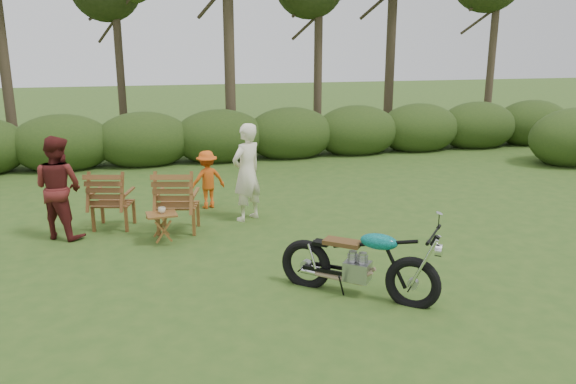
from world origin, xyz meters
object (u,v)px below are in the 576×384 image
object	(u,v)px
side_table	(162,228)
adult_a	(248,219)
motorcycle	(356,294)
child	(208,207)
adult_b	(64,237)
lawn_chair_left	(115,227)
cup	(162,210)
lawn_chair_right	(179,231)

from	to	relation	value
side_table	adult_a	distance (m)	1.79
motorcycle	adult_a	xyz separation A→B (m)	(-0.69, 3.47, 0.00)
adult_a	child	size ratio (longest dim) A/B	1.56
adult_b	child	xyz separation A→B (m)	(2.52, 1.08, 0.00)
lawn_chair_left	cup	size ratio (longest dim) A/B	8.78
lawn_chair_left	cup	world-z (taller)	cup
motorcycle	side_table	world-z (taller)	motorcycle
lawn_chair_left	cup	xyz separation A→B (m)	(0.76, -1.02, 0.54)
lawn_chair_left	adult_a	xyz separation A→B (m)	(2.30, -0.17, 0.00)
cup	adult_a	xyz separation A→B (m)	(1.54, 0.85, -0.54)
lawn_chair_right	adult_a	size ratio (longest dim) A/B	0.62
lawn_chair_right	adult_b	size ratio (longest dim) A/B	0.64
motorcycle	child	size ratio (longest dim) A/B	1.75
lawn_chair_right	cup	world-z (taller)	cup
child	lawn_chair_left	bearing A→B (deg)	9.42
child	adult_b	bearing A→B (deg)	7.86
motorcycle	child	bearing A→B (deg)	147.01
motorcycle	adult_b	world-z (taller)	adult_b
side_table	child	distance (m)	2.08
motorcycle	cup	bearing A→B (deg)	171.36
lawn_chair_left	child	bearing A→B (deg)	-139.26
motorcycle	cup	xyz separation A→B (m)	(-2.22, 2.62, 0.54)
side_table	adult_b	distance (m)	1.75
adult_b	lawn_chair_left	bearing A→B (deg)	-125.29
motorcycle	lawn_chair_left	xyz separation A→B (m)	(-2.99, 3.64, 0.00)
lawn_chair_right	lawn_chair_left	size ratio (longest dim) A/B	1.05
adult_b	lawn_chair_right	bearing A→B (deg)	-151.04
adult_b	child	bearing A→B (deg)	-121.84
lawn_chair_right	child	world-z (taller)	child
lawn_chair_right	side_table	distance (m)	0.68
lawn_chair_left	child	xyz separation A→B (m)	(1.72, 0.79, 0.00)
motorcycle	lawn_chair_right	size ratio (longest dim) A/B	1.82
lawn_chair_right	adult_a	distance (m)	1.29
child	cup	bearing A→B (deg)	46.90
lawn_chair_right	adult_b	world-z (taller)	adult_b
lawn_chair_left	side_table	xyz separation A→B (m)	(0.75, -1.04, 0.25)
lawn_chair_left	side_table	world-z (taller)	lawn_chair_left
side_table	adult_a	xyz separation A→B (m)	(1.55, 0.87, -0.25)
side_table	adult_a	size ratio (longest dim) A/B	0.28
lawn_chair_right	adult_a	world-z (taller)	adult_a
motorcycle	lawn_chair_right	xyz separation A→B (m)	(-1.93, 3.15, 0.00)
lawn_chair_right	side_table	size ratio (longest dim) A/B	2.18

